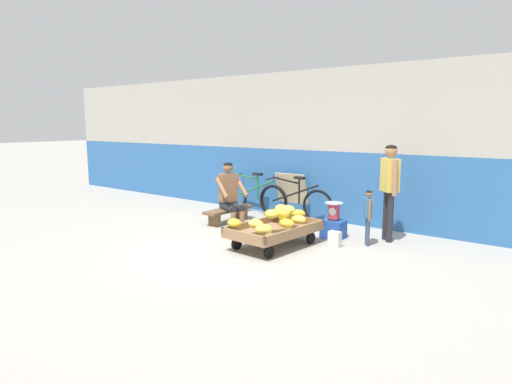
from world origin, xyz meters
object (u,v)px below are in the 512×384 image
object	(u,v)px
bicycle_far_left	(294,202)
sign_board	(292,195)
plastic_crate	(333,229)
customer_child	(368,212)
vendor_seated	(230,193)
customer_adult	(390,182)
bicycle_near_left	(254,197)
weighing_scale	(334,211)
banana_cart	(275,231)
shopping_bag	(335,239)
low_bench	(228,212)

from	to	relation	value
bicycle_far_left	sign_board	world-z (taller)	sign_board
plastic_crate	sign_board	xyz separation A→B (m)	(-1.48, 1.05, 0.28)
plastic_crate	customer_child	bearing A→B (deg)	-6.73
vendor_seated	bicycle_far_left	world-z (taller)	vendor_seated
plastic_crate	customer_adult	xyz separation A→B (m)	(0.76, 0.39, 0.80)
bicycle_near_left	customer_adult	distance (m)	3.11
weighing_scale	sign_board	size ratio (longest dim) A/B	0.34
weighing_scale	bicycle_far_left	bearing A→B (deg)	148.32
vendor_seated	sign_board	world-z (taller)	vendor_seated
bicycle_far_left	weighing_scale	bearing A→B (deg)	-31.68
banana_cart	weighing_scale	bearing A→B (deg)	64.63
customer_child	weighing_scale	bearing A→B (deg)	173.37
banana_cart	sign_board	size ratio (longest dim) A/B	1.71
plastic_crate	shopping_bag	bearing A→B (deg)	-59.94
customer_adult	banana_cart	bearing A→B (deg)	-131.67
shopping_bag	plastic_crate	bearing A→B (deg)	120.06
plastic_crate	vendor_seated	bearing A→B (deg)	-174.10
low_bench	plastic_crate	bearing A→B (deg)	4.71
vendor_seated	bicycle_far_left	size ratio (longest dim) A/B	0.69
sign_board	customer_adult	size ratio (longest dim) A/B	0.57
plastic_crate	customer_child	size ratio (longest dim) A/B	0.42
weighing_scale	vendor_seated	bearing A→B (deg)	-174.13
bicycle_near_left	low_bench	bearing A→B (deg)	-81.50
sign_board	shopping_bag	size ratio (longest dim) A/B	3.65
banana_cart	bicycle_near_left	distance (m)	2.53
sign_board	customer_child	bearing A→B (deg)	-28.23
bicycle_far_left	sign_board	size ratio (longest dim) A/B	1.90
customer_child	shopping_bag	bearing A→B (deg)	-133.40
bicycle_far_left	customer_adult	world-z (taller)	customer_adult
bicycle_near_left	customer_adult	bearing A→B (deg)	-7.53
low_bench	customer_adult	world-z (taller)	customer_adult
bicycle_far_left	customer_child	world-z (taller)	customer_child
customer_adult	shopping_bag	size ratio (longest dim) A/B	6.38
plastic_crate	bicycle_near_left	size ratio (longest dim) A/B	0.22
plastic_crate	bicycle_far_left	distance (m)	1.48
bicycle_far_left	customer_adult	size ratio (longest dim) A/B	1.09
customer_adult	plastic_crate	bearing A→B (deg)	-153.05
low_bench	weighing_scale	size ratio (longest dim) A/B	3.68
shopping_bag	low_bench	bearing A→B (deg)	173.36
banana_cart	sign_board	bearing A→B (deg)	116.16
weighing_scale	shopping_bag	world-z (taller)	weighing_scale
bicycle_far_left	customer_child	distance (m)	2.06
banana_cart	vendor_seated	bearing A→B (deg)	153.37
bicycle_near_left	customer_child	distance (m)	3.01
customer_child	customer_adult	bearing A→B (deg)	73.22
bicycle_far_left	plastic_crate	bearing A→B (deg)	-31.64
banana_cart	customer_adult	bearing A→B (deg)	48.33
low_bench	customer_adult	size ratio (longest dim) A/B	0.72
banana_cart	vendor_seated	distance (m)	1.78
bicycle_far_left	shopping_bag	distance (m)	1.96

